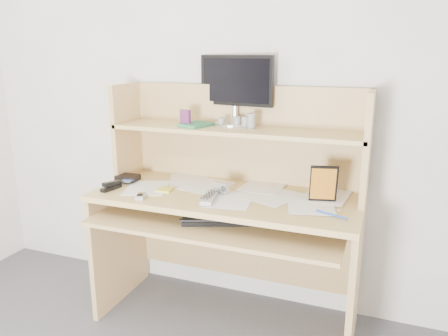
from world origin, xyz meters
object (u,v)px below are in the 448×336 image
(tv_remote, at_px, (209,197))
(monitor, at_px, (236,88))
(game_case, at_px, (324,184))
(desk, at_px, (231,200))
(keyboard, at_px, (230,218))

(tv_remote, bearing_deg, monitor, 77.47)
(game_case, height_order, monitor, monitor)
(desk, bearing_deg, keyboard, -71.50)
(keyboard, height_order, monitor, monitor)
(desk, xyz_separation_m, monitor, (-0.04, 0.19, 0.59))
(keyboard, distance_m, monitor, 0.73)
(game_case, bearing_deg, monitor, 143.93)
(monitor, bearing_deg, keyboard, -65.94)
(desk, height_order, keyboard, desk)
(tv_remote, xyz_separation_m, game_case, (0.54, 0.16, 0.08))
(keyboard, bearing_deg, monitor, 84.15)
(desk, distance_m, monitor, 0.62)
(desk, distance_m, tv_remote, 0.22)
(tv_remote, distance_m, monitor, 0.65)
(keyboard, height_order, tv_remote, tv_remote)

